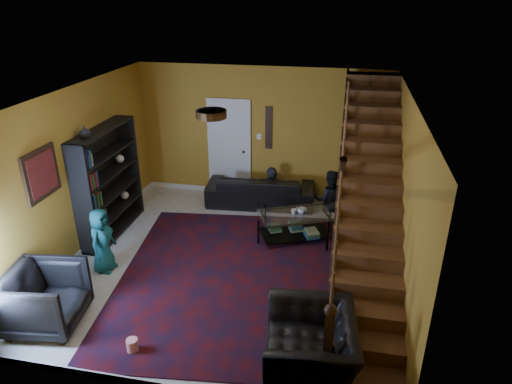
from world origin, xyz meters
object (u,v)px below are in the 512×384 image
armchair_right (310,348)px  armchair_left (45,298)px  coffee_table (295,225)px  sofa (260,190)px  bookshelf (109,184)px

armchair_right → armchair_left: bearing=-99.3°
armchair_right → coffee_table: bearing=-176.5°
armchair_right → sofa: bearing=-168.6°
sofa → armchair_left: size_ratio=2.35×
sofa → armchair_left: (-2.11, -4.29, 0.11)m
bookshelf → armchair_right: (3.90, -2.76, -0.58)m
sofa → armchair_right: armchair_right is taller
bookshelf → armchair_right: 4.82m
bookshelf → coffee_table: 3.44m
bookshelf → sofa: bearing=34.6°
armchair_left → armchair_right: armchair_left is taller
bookshelf → sofa: 3.06m
bookshelf → sofa: bookshelf is taller
coffee_table → bookshelf: bearing=-173.4°
armchair_left → armchair_right: size_ratio=0.79×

